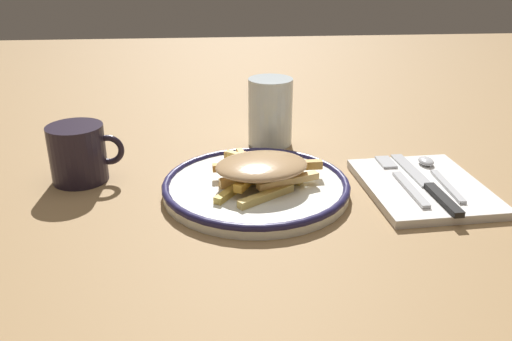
{
  "coord_description": "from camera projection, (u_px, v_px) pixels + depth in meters",
  "views": [
    {
      "loc": [
        -0.06,
        -0.68,
        0.33
      ],
      "look_at": [
        0.0,
        0.0,
        0.04
      ],
      "focal_mm": 37.84,
      "sensor_mm": 36.0,
      "label": 1
    }
  ],
  "objects": [
    {
      "name": "ground_plane",
      "position": [
        256.0,
        193.0,
        0.76
      ],
      "size": [
        2.6,
        2.6,
        0.0
      ],
      "primitive_type": "plane",
      "color": "#967349"
    },
    {
      "name": "napkin",
      "position": [
        423.0,
        187.0,
        0.77
      ],
      "size": [
        0.17,
        0.21,
        0.01
      ],
      "primitive_type": "cube",
      "rotation": [
        0.0,
        0.0,
        0.06
      ],
      "color": "silver",
      "rests_on": "ground_plane"
    },
    {
      "name": "spoon",
      "position": [
        434.0,
        170.0,
        0.8
      ],
      "size": [
        0.02,
        0.15,
        0.01
      ],
      "color": "silver",
      "rests_on": "napkin"
    },
    {
      "name": "fork",
      "position": [
        401.0,
        179.0,
        0.77
      ],
      "size": [
        0.02,
        0.18,
        0.01
      ],
      "color": "silver",
      "rests_on": "napkin"
    },
    {
      "name": "knife",
      "position": [
        430.0,
        187.0,
        0.75
      ],
      "size": [
        0.03,
        0.21,
        0.01
      ],
      "color": "black",
      "rests_on": "napkin"
    },
    {
      "name": "plate",
      "position": [
        256.0,
        186.0,
        0.76
      ],
      "size": [
        0.26,
        0.26,
        0.02
      ],
      "color": "white",
      "rests_on": "ground_plane"
    },
    {
      "name": "fries_heap",
      "position": [
        261.0,
        168.0,
        0.75
      ],
      "size": [
        0.16,
        0.18,
        0.04
      ],
      "color": "gold",
      "rests_on": "plate"
    },
    {
      "name": "coffee_mug",
      "position": [
        79.0,
        153.0,
        0.79
      ],
      "size": [
        0.11,
        0.08,
        0.08
      ],
      "color": "black",
      "rests_on": "ground_plane"
    },
    {
      "name": "water_glass",
      "position": [
        270.0,
        112.0,
        0.92
      ],
      "size": [
        0.08,
        0.08,
        0.12
      ],
      "primitive_type": "cylinder",
      "color": "silver",
      "rests_on": "ground_plane"
    }
  ]
}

